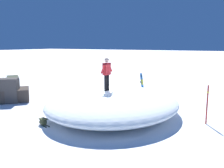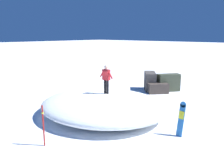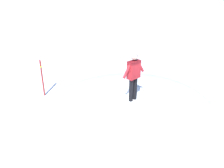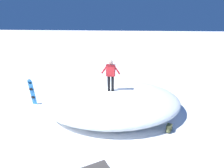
{
  "view_description": "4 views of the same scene",
  "coord_description": "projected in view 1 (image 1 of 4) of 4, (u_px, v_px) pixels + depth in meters",
  "views": [
    {
      "loc": [
        -6.38,
        10.29,
        3.52
      ],
      "look_at": [
        -0.53,
        0.2,
        1.56
      ],
      "focal_mm": 38.28,
      "sensor_mm": 36.0,
      "label": 1
    },
    {
      "loc": [
        -9.63,
        -8.65,
        4.57
      ],
      "look_at": [
        0.03,
        -0.0,
        1.74
      ],
      "focal_mm": 37.06,
      "sensor_mm": 36.0,
      "label": 2
    },
    {
      "loc": [
        4.06,
        -5.15,
        4.84
      ],
      "look_at": [
        -0.75,
        -0.27,
        1.77
      ],
      "focal_mm": 36.04,
      "sensor_mm": 36.0,
      "label": 3
    },
    {
      "loc": [
        9.08,
        2.13,
        4.57
      ],
      "look_at": [
        -0.21,
        0.28,
        1.58
      ],
      "focal_mm": 30.77,
      "sensor_mm": 36.0,
      "label": 4
    }
  ],
  "objects": [
    {
      "name": "trail_marker_pole",
      "position": [
        207.0,
        104.0,
        10.48
      ],
      "size": [
        0.1,
        0.1,
        1.75
      ],
      "color": "#A51E19",
      "rests_on": "ground"
    },
    {
      "name": "backpack_near",
      "position": [
        43.0,
        122.0,
        10.44
      ],
      "size": [
        0.69,
        0.39,
        0.31
      ],
      "color": "#383D23",
      "rests_on": "ground"
    },
    {
      "name": "snowboard_primary_upright",
      "position": [
        142.0,
        84.0,
        16.05
      ],
      "size": [
        0.28,
        0.31,
        1.61
      ],
      "color": "#2672BF",
      "rests_on": "ground"
    },
    {
      "name": "snow_mound",
      "position": [
        113.0,
        103.0,
        12.0
      ],
      "size": [
        7.47,
        8.25,
        1.19
      ],
      "primitive_type": "ellipsoid",
      "rotation": [
        0.0,
        0.0,
        1.72
      ],
      "color": "white",
      "rests_on": "ground"
    },
    {
      "name": "snowboarder_standing",
      "position": [
        107.0,
        72.0,
        11.88
      ],
      "size": [
        0.23,
        1.01,
        1.65
      ],
      "color": "black",
      "rests_on": "snow_mound"
    },
    {
      "name": "ground",
      "position": [
        105.0,
        112.0,
        12.52
      ],
      "size": [
        240.0,
        240.0,
        0.0
      ],
      "primitive_type": "plane",
      "color": "white"
    },
    {
      "name": "rock_outcrop",
      "position": [
        10.0,
        91.0,
        14.93
      ],
      "size": [
        2.96,
        2.98,
        1.48
      ],
      "color": "#47413D",
      "rests_on": "ground"
    }
  ]
}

